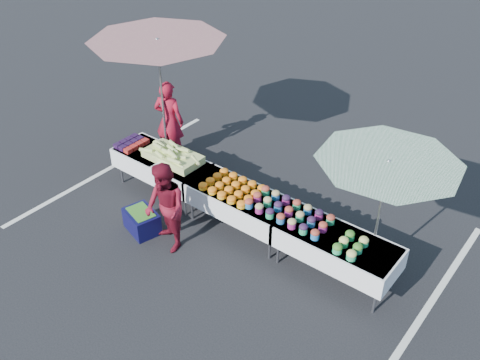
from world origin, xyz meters
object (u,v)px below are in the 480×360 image
Objects in this scene: table_center at (240,201)px; storage_bin at (142,221)px; table_left at (162,164)px; umbrella_right at (387,172)px; vendor at (169,121)px; customer at (165,208)px; umbrella_left at (158,51)px; table_right at (336,246)px.

table_center is 1.69m from storage_bin.
umbrella_right is (4.00, 0.40, 1.27)m from table_left.
vendor is 1.08× the size of customer.
table_left is 4.22m from umbrella_right.
table_left is 1.21× the size of customer.
vendor is 0.68× the size of umbrella_right.
table_center is 1.12× the size of vendor.
table_left is 2.69× the size of storage_bin.
umbrella_left is at bearing 131.19° from table_left.
table_center is at bearing 140.62° from vendor.
storage_bin is at bearing -158.62° from customer.
umbrella_left reaches higher than umbrella_right.
table_right is 1.21× the size of customer.
umbrella_right reaches higher than table_center.
umbrella_right reaches higher than table_left.
umbrella_right is (4.74, -0.56, 1.02)m from vendor.
table_center is at bearing 0.00° from table_left.
umbrella_left is (-2.50, 0.80, 1.74)m from table_center.
vendor reaches higher than storage_bin.
table_left is 0.76× the size of umbrella_right.
umbrella_left is at bearing 162.26° from table_center.
umbrella_left is at bearing 169.46° from table_right.
table_left is 1.24m from vendor.
umbrella_left is at bearing 139.71° from storage_bin.
umbrella_left is at bearing 175.14° from umbrella_right.
umbrella_left is at bearing 157.15° from customer.
umbrella_left is at bearing 83.97° from vendor.
storage_bin is (-3.07, -1.05, -0.38)m from table_right.
storage_bin is (1.27, -2.01, -0.63)m from vendor.
table_left and table_right have the same top height.
table_right is at bearing 45.58° from customer.
umbrella_right is 3.53× the size of storage_bin.
table_center is 3.15m from umbrella_left.
table_left is at bearing 180.00° from table_right.
table_center is at bearing -17.74° from umbrella_left.
customer reaches higher than table_right.
table_right is at bearing 148.88° from vendor.
table_left is 1.24m from storage_bin.
vendor is 2.77m from customer.
storage_bin is (-1.27, -1.05, -0.38)m from table_center.
vendor is (-0.74, 0.96, 0.25)m from table_left.
table_right is 2.69× the size of storage_bin.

